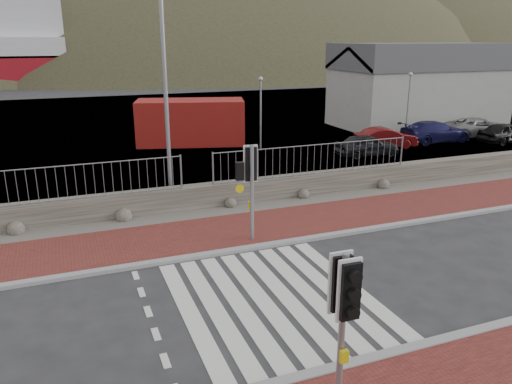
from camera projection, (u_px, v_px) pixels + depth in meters
name	position (u px, v px, depth m)	size (l,w,h in m)	color
ground	(274.00, 298.00, 12.29)	(220.00, 220.00, 0.00)	#28282B
sidewalk_far	(220.00, 233.00, 16.28)	(40.00, 3.00, 0.08)	maroon
kerb_near	(336.00, 369.00, 9.60)	(40.00, 0.25, 0.12)	gray
kerb_far	(235.00, 250.00, 14.94)	(40.00, 0.25, 0.12)	gray
zebra_crossing	(274.00, 298.00, 12.28)	(4.62, 5.60, 0.01)	silver
gravel_strip	(203.00, 214.00, 18.06)	(40.00, 1.50, 0.06)	#59544C
stone_wall	(197.00, 197.00, 18.65)	(40.00, 0.60, 0.90)	#49453C
railing	(197.00, 162.00, 18.11)	(18.07, 0.07, 1.22)	gray
quay	(126.00, 124.00, 37.12)	(120.00, 40.00, 0.50)	#4C4C4F
water	(93.00, 85.00, 68.27)	(220.00, 50.00, 0.05)	#3F4C54
harbor_building	(420.00, 84.00, 36.07)	(12.20, 6.20, 5.80)	#9E9E99
hills_backdrop	(130.00, 191.00, 99.68)	(254.00, 90.00, 100.00)	#2F3821
traffic_signal_near	(344.00, 299.00, 8.09)	(0.42, 0.26, 2.89)	gray
traffic_signal_far	(251.00, 173.00, 15.08)	(0.74, 0.30, 3.09)	gray
streetlight	(169.00, 69.00, 17.74)	(1.91, 0.52, 9.03)	gray
shipping_container	(191.00, 122.00, 29.92)	(6.31, 2.63, 2.63)	maroon
car_a	(367.00, 145.00, 26.96)	(1.41, 3.50, 1.19)	black
car_b	(386.00, 138.00, 28.97)	(1.24, 3.56, 1.17)	#580C0E
car_c	(435.00, 132.00, 30.52)	(1.82, 4.49, 1.30)	#171646
car_d	(481.00, 128.00, 32.05)	(2.07, 4.48, 1.25)	gray
car_e	(506.00, 133.00, 30.36)	(1.48, 3.67, 1.25)	black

